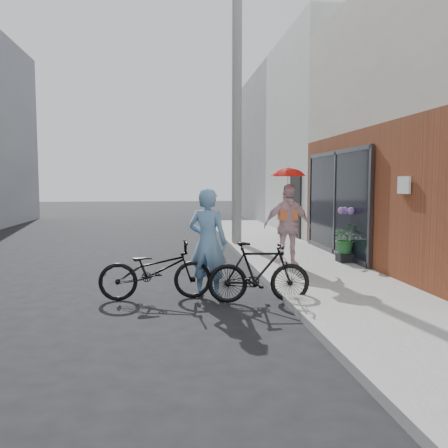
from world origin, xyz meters
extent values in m
plane|color=black|center=(0.00, 0.00, 0.00)|extent=(80.00, 80.00, 0.00)
cube|color=gray|center=(2.10, 2.00, 0.06)|extent=(2.20, 24.00, 0.12)
cube|color=#9E9E99|center=(0.94, 2.00, 0.06)|extent=(0.12, 24.00, 0.12)
cube|color=black|center=(3.16, 3.50, 1.36)|extent=(0.06, 3.80, 2.40)
cube|color=white|center=(3.16, 0.20, 1.82)|extent=(0.04, 0.40, 0.30)
cube|color=silver|center=(7.20, 9.00, 3.50)|extent=(8.00, 6.00, 7.00)
cube|color=gray|center=(7.20, 16.00, 3.50)|extent=(8.00, 8.00, 7.00)
cylinder|color=#9E9E99|center=(1.10, 6.00, 3.50)|extent=(0.28, 0.28, 7.00)
imported|color=#719FC9|center=(-0.24, 0.07, 0.89)|extent=(0.77, 0.66, 1.78)
imported|color=black|center=(-1.08, -0.01, 0.47)|extent=(1.81, 0.70, 0.94)
imported|color=black|center=(0.51, -0.43, 0.48)|extent=(1.61, 0.56, 0.95)
imported|color=silver|center=(1.55, 1.90, 0.98)|extent=(1.04, 0.51, 1.71)
imported|color=red|center=(1.55, 1.90, 2.13)|extent=(0.69, 0.69, 0.61)
cube|color=black|center=(3.00, 2.39, 0.21)|extent=(0.35, 0.35, 0.18)
imported|color=#28662E|center=(3.00, 2.39, 0.64)|extent=(0.61, 0.53, 0.67)
camera|label=1|loc=(-0.88, -7.55, 1.87)|focal=38.00mm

